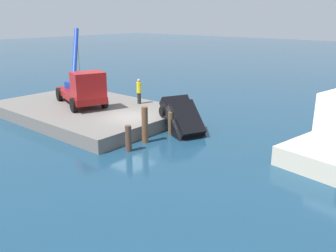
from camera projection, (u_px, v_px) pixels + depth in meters
The scene contains 9 objects.
ground at pixel (130, 129), 23.81m from camera, with size 200.00×200.00×0.00m, color navy.
dock at pixel (87, 111), 26.57m from camera, with size 13.50×8.79×0.84m, color slate.
crane_truck at pixel (83, 88), 25.99m from camera, with size 7.28×5.21×5.43m.
dock_worker at pixel (139, 91), 26.81m from camera, with size 0.34×0.34×1.89m.
salvaged_car at pixel (185, 125), 22.55m from camera, with size 4.24×3.35×3.44m.
piling_near at pixel (128, 138), 19.68m from camera, with size 0.35×0.35×1.48m, color brown.
piling_mid at pixel (145, 125), 20.93m from camera, with size 0.37×0.37×2.18m, color brown.
piling_far at pixel (171, 123), 22.47m from camera, with size 0.39×0.39×1.47m, color brown.
piling_end at pixel (191, 114), 24.10m from camera, with size 0.35×0.35×1.69m, color brown.
Camera 1 is at (16.59, -15.69, 7.22)m, focal length 38.10 mm.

